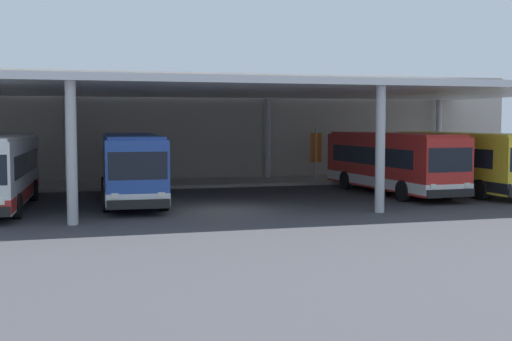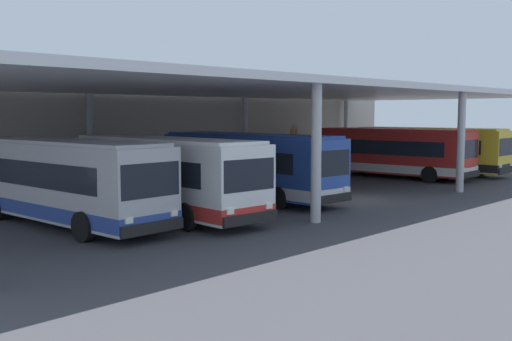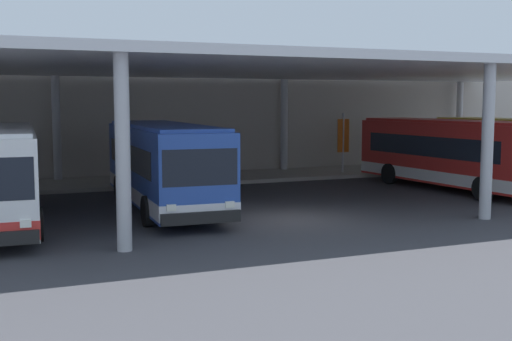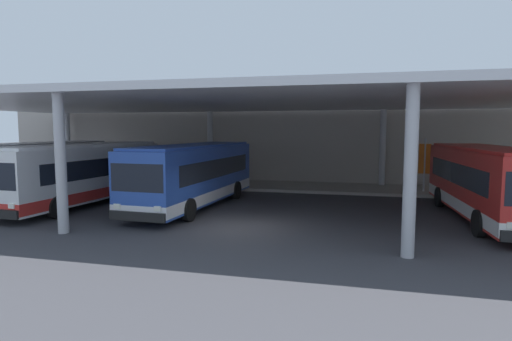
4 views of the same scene
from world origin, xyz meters
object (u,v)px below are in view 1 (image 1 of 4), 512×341
object	(u,v)px
bus_far_bay	(391,162)
banner_sign	(316,151)
trash_bin	(402,169)
bus_departing	(463,161)
bench_waiting	(361,170)
bus_middle_bay	(131,167)

from	to	relation	value
bus_far_bay	banner_sign	distance (m)	7.14
bus_far_bay	trash_bin	bearing A→B (deg)	58.52
bus_departing	bench_waiting	xyz separation A→B (m)	(-1.99, 8.43, -0.99)
bus_far_bay	banner_sign	world-z (taller)	banner_sign
bench_waiting	bus_departing	bearing A→B (deg)	-76.75
banner_sign	trash_bin	bearing A→B (deg)	8.34
bus_far_bay	trash_bin	world-z (taller)	bus_far_bay
bus_middle_bay	trash_bin	size ratio (longest dim) A/B	10.85
bus_departing	banner_sign	world-z (taller)	banner_sign
bus_far_bay	banner_sign	size ratio (longest dim) A/B	3.32
bus_departing	bus_far_bay	bearing A→B (deg)	171.57
bus_far_bay	banner_sign	xyz separation A→B (m)	(-1.53, 6.97, 0.32)
bench_waiting	banner_sign	xyz separation A→B (m)	(-3.46, -0.88, 1.32)
bus_far_bay	bench_waiting	xyz separation A→B (m)	(1.93, 7.85, -0.99)
bench_waiting	trash_bin	size ratio (longest dim) A/B	1.84
bus_middle_bay	bench_waiting	size ratio (longest dim) A/B	5.91
bus_middle_bay	banner_sign	bearing A→B (deg)	31.00
bench_waiting	banner_sign	bearing A→B (deg)	-165.77
bench_waiting	bus_middle_bay	bearing A→B (deg)	-152.40
trash_bin	banner_sign	size ratio (longest dim) A/B	0.31
bus_departing	bus_middle_bay	bearing A→B (deg)	178.70
bus_far_bay	bench_waiting	distance (m)	8.14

